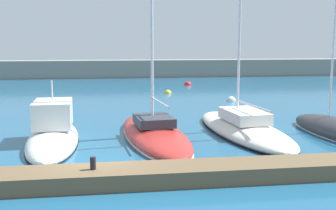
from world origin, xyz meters
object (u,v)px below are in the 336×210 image
at_px(mooring_buoy_white, 231,101).
at_px(mooring_buoy_red, 188,85).
at_px(motorboat_white_third, 53,135).
at_px(sailboat_red_fourth, 154,132).
at_px(dock_bollard, 93,163).
at_px(mooring_buoy_yellow, 168,93).
at_px(sailboat_ivory_fifth, 243,126).

height_order(mooring_buoy_white, mooring_buoy_red, mooring_buoy_red).
height_order(motorboat_white_third, mooring_buoy_white, motorboat_white_third).
bearing_deg(sailboat_red_fourth, mooring_buoy_red, -20.94).
bearing_deg(motorboat_white_third, mooring_buoy_red, -27.01).
relative_size(motorboat_white_third, dock_bollard, 18.82).
bearing_deg(mooring_buoy_white, mooring_buoy_yellow, 127.84).
bearing_deg(mooring_buoy_red, sailboat_red_fourth, -104.73).
distance_m(sailboat_ivory_fifth, mooring_buoy_yellow, 18.04).
bearing_deg(mooring_buoy_red, sailboat_ivory_fifth, -94.33).
xyz_separation_m(sailboat_red_fourth, mooring_buoy_yellow, (3.38, 18.43, -0.34)).
height_order(sailboat_red_fourth, mooring_buoy_yellow, sailboat_red_fourth).
relative_size(mooring_buoy_red, dock_bollard, 1.95).
xyz_separation_m(motorboat_white_third, sailboat_red_fourth, (4.99, 0.25, -0.08)).
distance_m(sailboat_red_fourth, sailboat_ivory_fifth, 4.89).
distance_m(mooring_buoy_white, mooring_buoy_yellow, 7.45).
distance_m(mooring_buoy_white, dock_bollard, 22.00).
bearing_deg(mooring_buoy_red, motorboat_white_third, -114.31).
relative_size(sailboat_red_fourth, sailboat_ivory_fifth, 0.77).
bearing_deg(sailboat_red_fourth, sailboat_ivory_fifth, -90.88).
distance_m(motorboat_white_third, dock_bollard, 6.74).
bearing_deg(sailboat_red_fourth, mooring_buoy_white, -38.58).
relative_size(sailboat_ivory_fifth, mooring_buoy_yellow, 32.33).
relative_size(mooring_buoy_white, mooring_buoy_red, 0.88).
height_order(motorboat_white_third, mooring_buoy_red, motorboat_white_third).
bearing_deg(mooring_buoy_yellow, sailboat_ivory_fifth, -85.26).
relative_size(sailboat_red_fourth, mooring_buoy_white, 22.25).
distance_m(sailboat_ivory_fifth, dock_bollard, 10.45).
height_order(motorboat_white_third, mooring_buoy_yellow, motorboat_white_third).
xyz_separation_m(mooring_buoy_yellow, dock_bollard, (-6.20, -25.05, 0.81)).
height_order(mooring_buoy_red, dock_bollard, dock_bollard).
distance_m(motorboat_white_third, mooring_buoy_red, 28.63).
bearing_deg(sailboat_ivory_fifth, mooring_buoy_red, -9.50).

